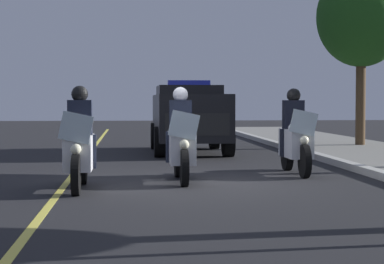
{
  "coord_description": "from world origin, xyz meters",
  "views": [
    {
      "loc": [
        12.43,
        -1.13,
        1.46
      ],
      "look_at": [
        -0.21,
        0.0,
        0.9
      ],
      "focal_mm": 65.42,
      "sensor_mm": 36.0,
      "label": 1
    }
  ],
  "objects_px": {
    "police_motorcycle_lead_left": "(79,147)",
    "police_motorcycle_trailing": "(295,139)",
    "police_motorcycle_lead_right": "(181,143)",
    "tree_far_back": "(361,17)",
    "police_suv": "(189,115)"
  },
  "relations": [
    {
      "from": "police_motorcycle_trailing",
      "to": "police_suv",
      "type": "bearing_deg",
      "value": -164.85
    },
    {
      "from": "police_motorcycle_lead_right",
      "to": "tree_far_back",
      "type": "relative_size",
      "value": 0.38
    },
    {
      "from": "police_motorcycle_lead_left",
      "to": "police_motorcycle_lead_right",
      "type": "relative_size",
      "value": 1.0
    },
    {
      "from": "police_motorcycle_lead_right",
      "to": "police_motorcycle_trailing",
      "type": "bearing_deg",
      "value": 114.87
    },
    {
      "from": "police_suv",
      "to": "police_motorcycle_lead_right",
      "type": "bearing_deg",
      "value": -6.03
    },
    {
      "from": "police_motorcycle_lead_left",
      "to": "police_motorcycle_trailing",
      "type": "height_order",
      "value": "same"
    },
    {
      "from": "police_motorcycle_lead_left",
      "to": "tree_far_back",
      "type": "xyz_separation_m",
      "value": [
        -9.64,
        8.02,
        3.37
      ]
    },
    {
      "from": "police_motorcycle_trailing",
      "to": "tree_far_back",
      "type": "relative_size",
      "value": 0.38
    },
    {
      "from": "police_motorcycle_lead_right",
      "to": "tree_far_back",
      "type": "bearing_deg",
      "value": 144.09
    },
    {
      "from": "police_motorcycle_lead_right",
      "to": "tree_far_back",
      "type": "height_order",
      "value": "tree_far_back"
    },
    {
      "from": "police_motorcycle_lead_right",
      "to": "police_suv",
      "type": "height_order",
      "value": "police_suv"
    },
    {
      "from": "police_motorcycle_lead_right",
      "to": "police_motorcycle_trailing",
      "type": "distance_m",
      "value": 2.62
    },
    {
      "from": "police_motorcycle_lead_right",
      "to": "police_motorcycle_trailing",
      "type": "xyz_separation_m",
      "value": [
        -1.1,
        2.38,
        0.0
      ]
    },
    {
      "from": "police_motorcycle_lead_left",
      "to": "tree_far_back",
      "type": "height_order",
      "value": "tree_far_back"
    },
    {
      "from": "police_motorcycle_trailing",
      "to": "police_motorcycle_lead_right",
      "type": "bearing_deg",
      "value": -65.13
    }
  ]
}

